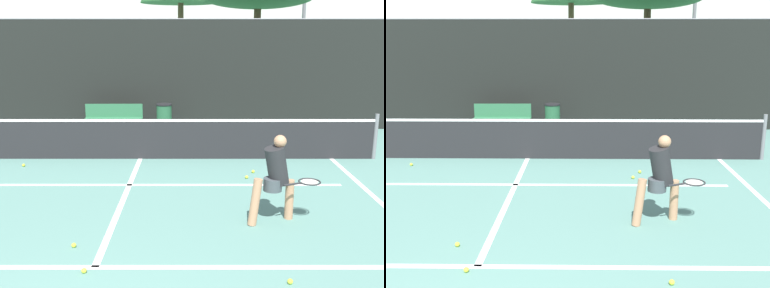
% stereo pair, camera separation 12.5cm
% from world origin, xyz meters
% --- Properties ---
extents(court_baseline_near, '(11.00, 0.10, 0.01)m').
position_xyz_m(court_baseline_near, '(0.00, 2.78, 0.00)').
color(court_baseline_near, white).
rests_on(court_baseline_near, ground).
extents(court_service_line, '(8.25, 0.10, 0.01)m').
position_xyz_m(court_service_line, '(0.00, 5.96, 0.00)').
color(court_service_line, white).
rests_on(court_service_line, ground).
extents(court_center_mark, '(0.10, 5.10, 0.01)m').
position_xyz_m(court_center_mark, '(0.00, 5.32, 0.00)').
color(court_center_mark, white).
rests_on(court_center_mark, ground).
extents(court_sideline_right, '(0.10, 6.10, 0.01)m').
position_xyz_m(court_sideline_right, '(4.51, 5.32, 0.00)').
color(court_sideline_right, white).
rests_on(court_sideline_right, ground).
extents(net, '(11.09, 0.09, 1.07)m').
position_xyz_m(net, '(0.00, 7.87, 0.51)').
color(net, slate).
rests_on(net, ground).
extents(fence_back, '(24.00, 0.06, 3.32)m').
position_xyz_m(fence_back, '(0.00, 11.35, 1.65)').
color(fence_back, black).
rests_on(fence_back, ground).
extents(player_practicing, '(1.19, 0.45, 1.38)m').
position_xyz_m(player_practicing, '(2.51, 4.22, 0.74)').
color(player_practicing, tan).
rests_on(player_practicing, ground).
extents(tennis_ball_scattered_0, '(0.07, 0.07, 0.07)m').
position_xyz_m(tennis_ball_scattered_0, '(-0.10, 2.64, 0.03)').
color(tennis_ball_scattered_0, '#D1E033').
rests_on(tennis_ball_scattered_0, ground).
extents(tennis_ball_scattered_4, '(0.07, 0.07, 0.07)m').
position_xyz_m(tennis_ball_scattered_4, '(2.51, 6.75, 0.03)').
color(tennis_ball_scattered_4, '#D1E033').
rests_on(tennis_ball_scattered_4, ground).
extents(tennis_ball_scattered_5, '(0.07, 0.07, 0.07)m').
position_xyz_m(tennis_ball_scattered_5, '(2.37, 2.39, 0.03)').
color(tennis_ball_scattered_5, '#D1E033').
rests_on(tennis_ball_scattered_5, ground).
extents(tennis_ball_scattered_6, '(0.07, 0.07, 0.07)m').
position_xyz_m(tennis_ball_scattered_6, '(-0.40, 3.32, 0.03)').
color(tennis_ball_scattered_6, '#D1E033').
rests_on(tennis_ball_scattered_6, ground).
extents(tennis_ball_scattered_7, '(0.07, 0.07, 0.07)m').
position_xyz_m(tennis_ball_scattered_7, '(-2.52, 7.22, 0.03)').
color(tennis_ball_scattered_7, '#D1E033').
rests_on(tennis_ball_scattered_7, ground).
extents(tennis_ball_scattered_9, '(0.07, 0.07, 0.07)m').
position_xyz_m(tennis_ball_scattered_9, '(2.33, 6.36, 0.03)').
color(tennis_ball_scattered_9, '#D1E033').
rests_on(tennis_ball_scattered_9, ground).
extents(courtside_bench, '(1.69, 0.41, 0.86)m').
position_xyz_m(courtside_bench, '(-1.09, 10.72, 0.47)').
color(courtside_bench, '#33724C').
rests_on(courtside_bench, ground).
extents(trash_bin, '(0.46, 0.46, 0.89)m').
position_xyz_m(trash_bin, '(0.40, 10.65, 0.45)').
color(trash_bin, '#28603D').
rests_on(trash_bin, ground).
extents(parked_car, '(1.63, 4.49, 1.49)m').
position_xyz_m(parked_car, '(-2.20, 13.58, 0.63)').
color(parked_car, '#B7B7BC').
rests_on(parked_car, ground).
extents(building_far, '(36.00, 2.40, 5.87)m').
position_xyz_m(building_far, '(0.00, 30.43, 2.94)').
color(building_far, beige).
rests_on(building_far, ground).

